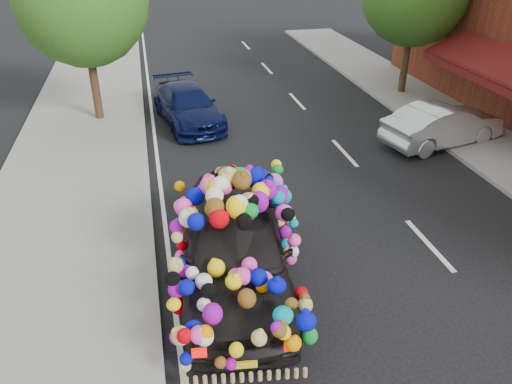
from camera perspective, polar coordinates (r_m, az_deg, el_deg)
ground at (r=10.35m, az=1.59°, el=-8.54°), size 100.00×100.00×0.00m
sidewalk at (r=10.35m, az=-22.63°, el=-10.79°), size 4.00×60.00×0.12m
kerb at (r=10.11m, az=-11.64°, el=-9.84°), size 0.15×60.00×0.13m
lane_markings at (r=11.62m, az=19.17°, el=-5.69°), size 6.00×50.00×0.01m
tree_near_sidewalk at (r=17.69m, az=-19.33°, el=20.01°), size 4.20×4.20×6.13m
plush_art_car at (r=9.24m, az=-2.40°, el=-4.53°), size 2.96×5.38×2.33m
navy_sedan at (r=17.55m, az=-7.81°, el=9.76°), size 2.45×4.54×1.25m
silver_hatchback at (r=16.68m, az=20.59°, el=7.23°), size 4.17×2.25×1.30m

